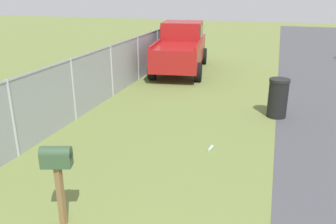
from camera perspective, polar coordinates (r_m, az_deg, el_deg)
mailbox at (r=5.44m, az=-17.65°, el=-8.04°), size 0.33×0.48×1.33m
pickup_truck at (r=15.67m, az=2.15°, el=10.77°), size 5.45×2.68×2.09m
trash_bin at (r=10.36m, az=17.47°, el=2.19°), size 0.57×0.57×1.11m
fence_section at (r=10.90m, az=-11.93°, el=5.56°), size 16.73×0.07×1.73m
litter_bottle_midfield_b at (r=8.11m, az=6.96°, el=-5.84°), size 0.23×0.10×0.07m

